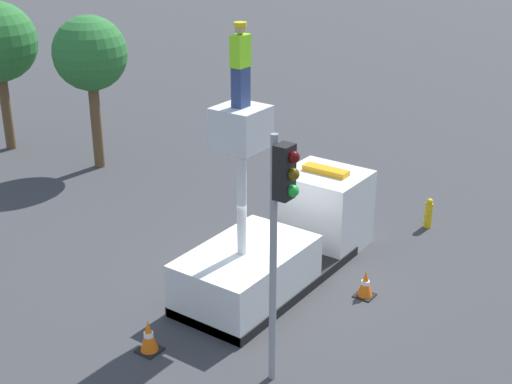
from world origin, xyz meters
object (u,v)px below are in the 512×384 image
at_px(fire_hydrant, 429,213).
at_px(traffic_cone_rear, 149,337).
at_px(bucket_truck, 282,242).
at_px(tree_left_bg, 90,55).
at_px(traffic_cone_curbside, 365,284).
at_px(traffic_light_pole, 280,214).
at_px(worker, 241,65).

xyz_separation_m(fire_hydrant, traffic_cone_rear, (-9.07, 2.34, -0.09)).
height_order(bucket_truck, fire_hydrant, bucket_truck).
xyz_separation_m(traffic_cone_rear, tree_left_bg, (7.10, 9.06, 3.59)).
distance_m(fire_hydrant, traffic_cone_rear, 9.37).
bearing_deg(bucket_truck, traffic_cone_rear, 174.12).
bearing_deg(bucket_truck, traffic_cone_curbside, -83.49).
distance_m(traffic_light_pole, tree_left_bg, 13.40).
bearing_deg(fire_hydrant, worker, 163.52).
bearing_deg(traffic_light_pole, fire_hydrant, 2.73).
relative_size(worker, tree_left_bg, 0.33).
xyz_separation_m(bucket_truck, fire_hydrant, (4.73, -1.89, -0.48)).
height_order(bucket_truck, traffic_cone_curbside, bucket_truck).
height_order(fire_hydrant, tree_left_bg, tree_left_bg).
distance_m(traffic_cone_rear, traffic_cone_curbside, 5.30).
xyz_separation_m(bucket_truck, tree_left_bg, (2.76, 9.50, 3.02)).
height_order(traffic_light_pole, traffic_cone_rear, traffic_light_pole).
height_order(worker, traffic_light_pole, worker).
xyz_separation_m(worker, traffic_cone_curbside, (1.92, -2.20, -5.30)).
bearing_deg(traffic_cone_curbside, worker, 131.04).
bearing_deg(bucket_truck, worker, 180.00).
distance_m(traffic_cone_rear, tree_left_bg, 12.06).
height_order(traffic_cone_curbside, tree_left_bg, tree_left_bg).
distance_m(worker, traffic_light_pole, 3.62).
xyz_separation_m(traffic_cone_rear, traffic_cone_curbside, (4.59, -2.65, -0.03)).
xyz_separation_m(bucket_truck, traffic_light_pole, (-3.59, -2.29, 2.67)).
bearing_deg(traffic_light_pole, tree_left_bg, 61.68).
relative_size(traffic_cone_rear, tree_left_bg, 0.14).
bearing_deg(fire_hydrant, bucket_truck, 158.21).
xyz_separation_m(fire_hydrant, tree_left_bg, (-1.97, 11.40, 3.50)).
height_order(traffic_light_pole, tree_left_bg, tree_left_bg).
xyz_separation_m(worker, traffic_cone_rear, (-2.68, 0.45, -5.27)).
bearing_deg(traffic_cone_curbside, bucket_truck, 96.51).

